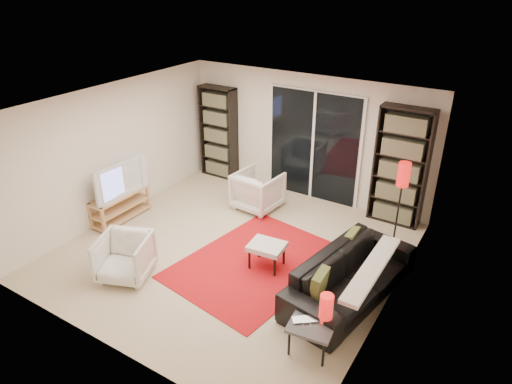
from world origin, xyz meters
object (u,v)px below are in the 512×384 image
sofa (351,276)px  side_table (312,325)px  tv_stand (121,206)px  armchair_back (258,190)px  bookshelf_left (219,133)px  ottoman (267,247)px  floor_lamp (402,183)px  armchair_front (125,257)px  bookshelf_right (400,167)px

sofa → side_table: (-0.02, -1.18, 0.03)m
tv_stand → armchair_back: bearing=41.6°
bookshelf_left → ottoman: size_ratio=3.46×
tv_stand → floor_lamp: bearing=22.3°
side_table → ottoman: bearing=138.6°
tv_stand → sofa: 4.33m
armchair_front → floor_lamp: bearing=22.3°
bookshelf_left → side_table: bearing=-42.2°
bookshelf_right → tv_stand: bookshelf_right is taller
bookshelf_left → ottoman: bearing=-42.6°
side_table → floor_lamp: size_ratio=0.40×
armchair_front → floor_lamp: size_ratio=0.51×
tv_stand → sofa: sofa is taller
bookshelf_left → bookshelf_right: bearing=-0.0°
armchair_front → floor_lamp: floor_lamp is taller
tv_stand → side_table: tv_stand is taller
ottoman → armchair_back: bearing=125.8°
bookshelf_left → side_table: bookshelf_left is taller
armchair_front → side_table: bearing=-19.0°
armchair_front → ottoman: armchair_front is taller
side_table → armchair_front: bearing=-177.1°
bookshelf_right → ottoman: (-1.22, -2.42, -0.71)m
bookshelf_left → side_table: size_ratio=3.35×
bookshelf_left → ottoman: (2.63, -2.42, -0.63)m
sofa → armchair_back: (-2.45, 1.53, 0.04)m
tv_stand → floor_lamp: (4.44, 1.82, 0.84)m
armchair_back → side_table: (2.42, -2.70, -0.01)m
bookshelf_left → sofa: bookshelf_left is taller
bookshelf_right → armchair_back: 2.58m
bookshelf_left → tv_stand: (-0.36, -2.54, -0.71)m
tv_stand → ottoman: tv_stand is taller
floor_lamp → tv_stand: bearing=-157.7°
floor_lamp → bookshelf_left: bearing=170.0°
sofa → floor_lamp: (0.12, 1.68, 0.78)m
armchair_back → armchair_front: 2.90m
armchair_front → side_table: armchair_front is taller
bookshelf_right → ottoman: 2.80m
tv_stand → sofa: (4.33, 0.14, 0.06)m
ottoman → bookshelf_left: bearing=137.4°
bookshelf_left → armchair_front: bookshelf_left is taller
sofa → floor_lamp: 1.85m
ottoman → floor_lamp: (1.45, 1.70, 0.76)m
bookshelf_right → ottoman: size_ratio=3.73×
bookshelf_right → side_table: bookshelf_right is taller
armchair_back → armchair_front: bearing=84.5°
tv_stand → bookshelf_left: bearing=81.9°
armchair_back → ottoman: bearing=130.6°
armchair_back → floor_lamp: floor_lamp is taller
bookshelf_left → sofa: bearing=-31.2°
tv_stand → armchair_back: armchair_back is taller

